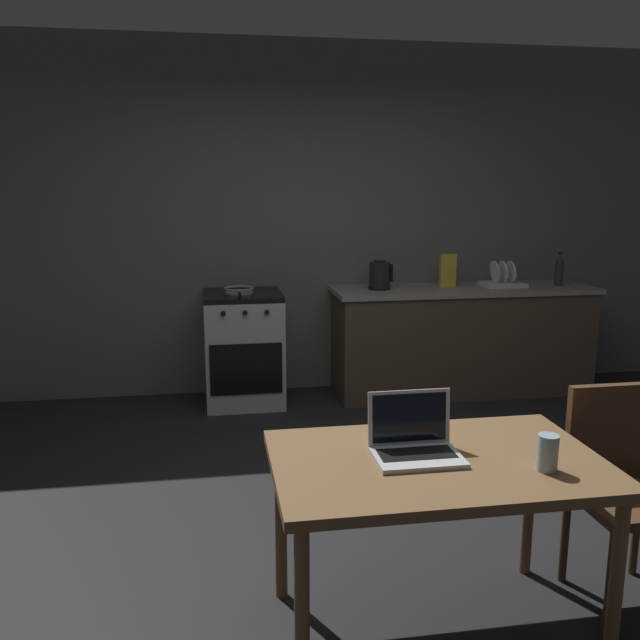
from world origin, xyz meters
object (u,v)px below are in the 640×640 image
bottle (559,270)px  frying_pan (239,290)px  chair (620,479)px  cereal_box (448,271)px  drinking_glass (548,453)px  laptop (415,444)px  dish_rack (502,280)px  stove_oven (244,348)px  dining_table (436,477)px  electric_kettle (380,275)px

bottle → frying_pan: 2.64m
chair → cereal_box: cereal_box is taller
drinking_glass → laptop: bearing=154.6°
drinking_glass → dish_rack: 3.34m
cereal_box → bottle: bearing=-4.3°
bottle → dish_rack: bottle is taller
stove_oven → chair: same height
laptop → frying_pan: laptop is taller
chair → drinking_glass: chair is taller
stove_oven → dining_table: bearing=-79.1°
electric_kettle → dish_rack: (1.05, 0.00, -0.06)m
dining_table → chair: 0.87m
bottle → drinking_glass: (-1.70, -3.05, -0.23)m
dining_table → dish_rack: (1.57, 2.93, 0.29)m
laptop → drinking_glass: size_ratio=2.44×
stove_oven → bottle: 2.67m
stove_oven → laptop: bearing=-80.4°
chair → dish_rack: 2.92m
dish_rack → stove_oven: bearing=-179.9°
dining_table → chair: size_ratio=1.37×
stove_oven → frying_pan: 0.47m
stove_oven → bottle: (2.61, -0.05, 0.57)m
cereal_box → dish_rack: 0.48m
drinking_glass → cereal_box: 3.22m
dining_table → cereal_box: (1.10, 2.95, 0.38)m
chair → dish_rack: size_ratio=2.61×
dining_table → laptop: bearing=155.3°
frying_pan → cereal_box: bearing=1.7°
laptop → bottle: (2.12, 2.85, 0.25)m
electric_kettle → frying_pan: bearing=-178.5°
laptop → dish_rack: dish_rack is taller
dining_table → drinking_glass: (0.35, -0.17, 0.14)m
drinking_glass → cereal_box: cereal_box is taller
bottle → frying_pan: (-2.64, 0.02, -0.11)m
laptop → electric_kettle: 2.97m
stove_oven → drinking_glass: bearing=-73.6°
frying_pan → cereal_box: size_ratio=1.51×
stove_oven → dish_rack: bearing=0.1°
electric_kettle → cereal_box: cereal_box is taller
electric_kettle → stove_oven: bearing=-179.9°
frying_pan → dish_rack: dish_rack is taller
laptop → chair: bearing=1.6°
drinking_glass → cereal_box: size_ratio=0.49×
laptop → dining_table: bearing=-29.7°
chair → laptop: laptop is taller
bottle → chair: bearing=-113.5°
dish_rack → laptop: bearing=-119.6°
chair → cereal_box: 2.87m
dining_table → dish_rack: size_ratio=3.58×
dining_table → chair: bearing=9.4°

